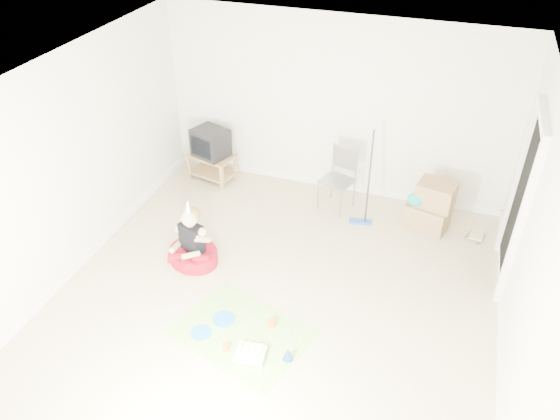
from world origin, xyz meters
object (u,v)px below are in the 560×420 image
(folding_chair, at_px, (337,181))
(seated_woman, at_px, (193,248))
(tv_stand, at_px, (212,165))
(cardboard_boxes, at_px, (430,206))
(crt_tv, at_px, (211,143))
(birthday_cake, at_px, (251,354))

(folding_chair, relative_size, seated_woman, 0.99)
(folding_chair, bearing_deg, tv_stand, 175.64)
(tv_stand, xyz_separation_m, cardboard_boxes, (3.31, -0.20, 0.08))
(crt_tv, relative_size, seated_woman, 0.53)
(crt_tv, distance_m, folding_chair, 2.02)
(cardboard_boxes, relative_size, seated_woman, 0.75)
(seated_woman, bearing_deg, tv_stand, 107.55)
(tv_stand, distance_m, crt_tv, 0.38)
(folding_chair, distance_m, birthday_cake, 2.99)
(folding_chair, bearing_deg, seated_woman, -128.54)
(tv_stand, relative_size, birthday_cake, 2.30)
(seated_woman, height_order, birthday_cake, seated_woman)
(seated_woman, distance_m, birthday_cake, 1.74)
(tv_stand, bearing_deg, cardboard_boxes, -3.52)
(tv_stand, bearing_deg, birthday_cake, -59.42)
(seated_woman, bearing_deg, cardboard_boxes, 32.18)
(folding_chair, xyz_separation_m, cardboard_boxes, (1.31, -0.05, -0.11))
(tv_stand, relative_size, crt_tv, 1.51)
(tv_stand, relative_size, seated_woman, 0.80)
(cardboard_boxes, height_order, birthday_cake, cardboard_boxes)
(cardboard_boxes, bearing_deg, folding_chair, 177.77)
(tv_stand, height_order, seated_woman, seated_woman)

